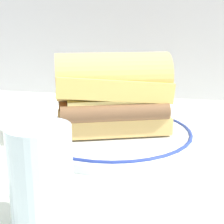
{
  "coord_description": "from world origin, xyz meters",
  "views": [
    {
      "loc": [
        0.12,
        -0.49,
        0.18
      ],
      "look_at": [
        0.02,
        -0.0,
        0.04
      ],
      "focal_mm": 53.16,
      "sensor_mm": 36.0,
      "label": 1
    }
  ],
  "objects": [
    {
      "name": "plate",
      "position": [
        0.02,
        -0.0,
        0.01
      ],
      "size": [
        0.27,
        0.27,
        0.01
      ],
      "color": "white",
      "rests_on": "ground_plane"
    },
    {
      "name": "ground_plane",
      "position": [
        0.0,
        0.0,
        0.0
      ],
      "size": [
        1.5,
        1.5,
        0.0
      ],
      "primitive_type": "plane",
      "color": "silver"
    },
    {
      "name": "drinking_glass",
      "position": [
        0.0,
        -0.24,
        0.04
      ],
      "size": [
        0.06,
        0.06,
        0.1
      ],
      "color": "silver",
      "rests_on": "ground_plane"
    },
    {
      "name": "sausage_sandwich",
      "position": [
        0.02,
        -0.0,
        0.08
      ],
      "size": [
        0.19,
        0.15,
        0.12
      ],
      "rotation": [
        0.0,
        0.0,
        0.35
      ],
      "color": "#E4BA68",
      "rests_on": "plate"
    }
  ]
}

